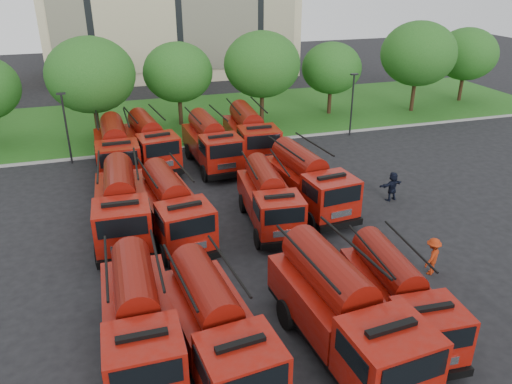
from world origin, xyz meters
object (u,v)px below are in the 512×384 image
fire_truck_6 (269,198)px  fire_truck_11 (250,134)px  firefighter_3 (429,273)px  fire_truck_7 (308,181)px  fire_truck_0 (139,318)px  fire_truck_1 (216,327)px  fire_truck_10 (211,143)px  fire_truck_3 (398,296)px  fire_truck_5 (172,207)px  fire_truck_9 (150,142)px  fire_truck_8 (116,149)px  fire_truck_2 (343,312)px  fire_truck_4 (122,205)px  firefighter_5 (391,200)px  firefighter_4 (121,314)px

fire_truck_6 → fire_truck_11: size_ratio=0.89×
firefighter_3 → fire_truck_7: bearing=-103.7°
fire_truck_0 → firefighter_3: 13.35m
fire_truck_1 → fire_truck_10: bearing=72.0°
fire_truck_3 → fire_truck_0: bearing=175.5°
fire_truck_3 → fire_truck_5: size_ratio=0.89×
fire_truck_9 → fire_truck_10: bearing=-27.5°
fire_truck_8 → fire_truck_0: bearing=-91.3°
fire_truck_8 → firefighter_3: bearing=-52.9°
fire_truck_2 → fire_truck_4: (-6.99, 11.30, -0.05)m
firefighter_3 → fire_truck_1: bearing=-18.7°
fire_truck_3 → fire_truck_10: 19.38m
fire_truck_11 → fire_truck_0: bearing=-114.8°
fire_truck_0 → fire_truck_3: 9.67m
fire_truck_2 → fire_truck_7: size_ratio=1.05×
fire_truck_5 → fire_truck_2: bearing=-73.7°
fire_truck_2 → firefighter_5: fire_truck_2 is taller
fire_truck_4 → firefighter_4: bearing=-93.4°
fire_truck_3 → fire_truck_4: fire_truck_4 is taller
firefighter_3 → fire_truck_3: bearing=5.4°
fire_truck_6 → fire_truck_11: (2.03, 10.32, 0.21)m
fire_truck_6 → firefighter_4: fire_truck_6 is taller
firefighter_4 → firefighter_5: bearing=-126.7°
firefighter_5 → fire_truck_11: bearing=-69.5°
fire_truck_1 → fire_truck_11: fire_truck_11 is taller
fire_truck_2 → fire_truck_6: bearing=81.7°
fire_truck_4 → fire_truck_6: (7.63, -1.04, -0.19)m
fire_truck_2 → firefighter_3: fire_truck_2 is taller
fire_truck_3 → fire_truck_4: size_ratio=0.87×
fire_truck_4 → firefighter_5: bearing=0.4°
fire_truck_3 → fire_truck_6: (-1.97, 9.68, 0.05)m
fire_truck_11 → fire_truck_1: bearing=-107.2°
fire_truck_1 → fire_truck_10: fire_truck_10 is taller
fire_truck_1 → fire_truck_8: fire_truck_8 is taller
fire_truck_0 → fire_truck_3: size_ratio=1.07×
firefighter_3 → firefighter_4: (-13.82, 1.15, 0.00)m
fire_truck_0 → fire_truck_5: fire_truck_5 is taller
firefighter_3 → fire_truck_4: bearing=-63.6°
fire_truck_3 → firefighter_4: bearing=162.5°
firefighter_5 → firefighter_4: bearing=9.9°
firefighter_3 → fire_truck_2: bearing=-4.0°
fire_truck_4 → fire_truck_6: bearing=-5.9°
fire_truck_7 → fire_truck_9: bearing=123.1°
fire_truck_3 → fire_truck_4: bearing=135.6°
fire_truck_1 → fire_truck_10: (4.03, 18.98, 0.07)m
firefighter_5 → fire_truck_3: bearing=48.1°
fire_truck_5 → fire_truck_11: 12.47m
fire_truck_6 → fire_truck_7: (2.79, 1.20, 0.15)m
fire_truck_6 → fire_truck_9: size_ratio=0.91×
fire_truck_10 → firefighter_5: bearing=-47.6°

